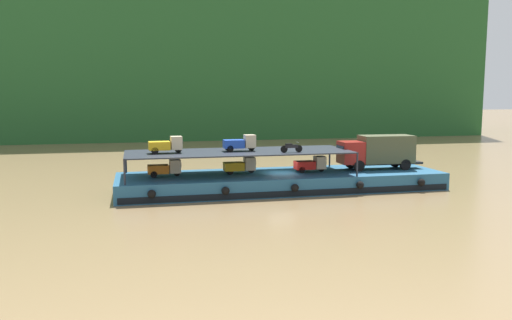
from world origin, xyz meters
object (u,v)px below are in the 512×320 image
Objects in this scene: mini_truck_lower_mid at (311,164)px; mini_truck_upper_stern at (166,145)px; mini_truck_lower_aft at (240,166)px; mini_truck_upper_mid at (240,143)px; motorcycle_upper_port at (291,147)px; covered_lorry at (378,151)px; cargo_barge at (282,181)px; mini_truck_lower_stern at (165,168)px.

mini_truck_upper_stern is at bearing 179.77° from mini_truck_lower_mid.
mini_truck_lower_aft is 6.65m from mini_truck_upper_stern.
mini_truck_upper_mid is (-0.07, -0.44, 2.00)m from mini_truck_lower_aft.
mini_truck_upper_stern is 1.47× the size of motorcycle_upper_port.
covered_lorry is 2.88× the size of mini_truck_upper_mid.
mini_truck_lower_mid is 12.71m from mini_truck_upper_stern.
cargo_barge is 9.48m from covered_lorry.
mini_truck_upper_stern is (-6.32, -0.58, 2.00)m from mini_truck_lower_aft.
cargo_barge is 10.16m from mini_truck_lower_stern.
covered_lorry is at bearing -1.80° from mini_truck_lower_aft.
mini_truck_upper_mid reaches higher than motorcycle_upper_port.
mini_truck_lower_aft is 0.98× the size of mini_truck_upper_stern.
mini_truck_upper_mid reaches higher than cargo_barge.
cargo_barge is at bearing -2.01° from mini_truck_lower_stern.
mini_truck_upper_stern reaches higher than mini_truck_lower_stern.
mini_truck_lower_stern is (-10.06, 0.35, 1.44)m from cargo_barge.
mini_truck_lower_mid is 3.46m from motorcycle_upper_port.
covered_lorry is at bearing 0.93° from cargo_barge.
cargo_barge is 10.14× the size of mini_truck_upper_stern.
mini_truck_lower_mid is (12.67, -0.43, 0.00)m from mini_truck_lower_stern.
mini_truck_upper_stern is 10.36m from motorcycle_upper_port.
mini_truck_upper_mid is at bearing -179.84° from covered_lorry.
mini_truck_lower_aft is 6.27m from mini_truck_lower_mid.
mini_truck_lower_aft is at bearing 80.62° from mini_truck_upper_mid.
mini_truck_upper_stern is (-9.94, -0.03, 3.44)m from cargo_barge.
mini_truck_lower_stern is 1.01× the size of mini_truck_upper_mid.
mini_truck_upper_mid reaches higher than mini_truck_lower_aft.
covered_lorry is 12.82m from mini_truck_lower_aft.
mini_truck_lower_mid is at bearing -0.23° from mini_truck_upper_stern.
mini_truck_upper_stern is 6.25m from mini_truck_upper_mid.
covered_lorry is 19.24m from mini_truck_lower_stern.
mini_truck_upper_mid reaches higher than mini_truck_lower_stern.
covered_lorry is at bearing -0.61° from mini_truck_lower_stern.
mini_truck_upper_mid is 4.44m from motorcycle_upper_port.
motorcycle_upper_port is at bearing -12.40° from mini_truck_lower_stern.
mini_truck_lower_stern and mini_truck_lower_mid have the same top height.
mini_truck_lower_aft is (-3.62, 0.55, 1.44)m from cargo_barge.
mini_truck_lower_mid reaches higher than cargo_barge.
motorcycle_upper_port is (10.30, -2.27, 1.74)m from mini_truck_lower_stern.
mini_truck_lower_aft is at bearing 5.26° from mini_truck_upper_stern.
mini_truck_upper_mid is at bearing -99.38° from mini_truck_lower_aft.
mini_truck_lower_stern is at bearing 179.39° from covered_lorry.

